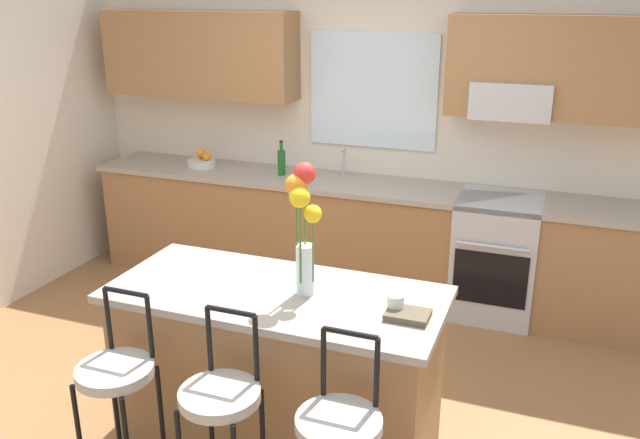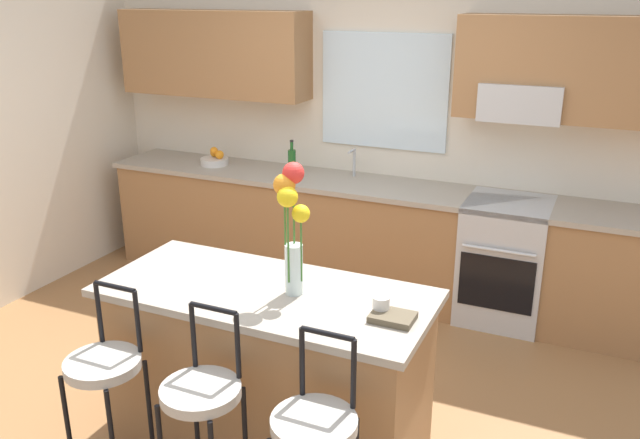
# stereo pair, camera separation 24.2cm
# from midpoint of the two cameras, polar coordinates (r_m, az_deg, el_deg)

# --- Properties ---
(ground_plane) EXTENTS (14.00, 14.00, 0.00)m
(ground_plane) POSITION_cam_midpoint_polar(r_m,az_deg,el_deg) (4.17, -2.77, -15.28)
(ground_plane) COLOR olive
(back_wall_assembly) EXTENTS (5.60, 0.50, 2.70)m
(back_wall_assembly) POSITION_cam_midpoint_polar(r_m,az_deg,el_deg) (5.34, 7.02, 9.90)
(back_wall_assembly) COLOR beige
(back_wall_assembly) RESTS_ON ground
(counter_run) EXTENTS (4.56, 0.64, 0.92)m
(counter_run) POSITION_cam_midpoint_polar(r_m,az_deg,el_deg) (5.35, 5.41, -1.59)
(counter_run) COLOR #996B42
(counter_run) RESTS_ON ground
(sink_faucet) EXTENTS (0.02, 0.13, 0.23)m
(sink_faucet) POSITION_cam_midpoint_polar(r_m,az_deg,el_deg) (5.36, 4.20, 5.16)
(sink_faucet) COLOR #B7BABC
(sink_faucet) RESTS_ON counter_run
(oven_range) EXTENTS (0.60, 0.64, 0.92)m
(oven_range) POSITION_cam_midpoint_polar(r_m,az_deg,el_deg) (5.11, 16.90, -3.45)
(oven_range) COLOR #B7BABC
(oven_range) RESTS_ON ground
(kitchen_island) EXTENTS (1.71, 0.77, 0.92)m
(kitchen_island) POSITION_cam_midpoint_polar(r_m,az_deg,el_deg) (3.58, -2.57, -12.70)
(kitchen_island) COLOR #996B42
(kitchen_island) RESTS_ON ground
(bar_stool_near) EXTENTS (0.36, 0.36, 1.04)m
(bar_stool_near) POSITION_cam_midpoint_polar(r_m,az_deg,el_deg) (3.35, -16.06, -12.61)
(bar_stool_near) COLOR black
(bar_stool_near) RESTS_ON ground
(bar_stool_middle) EXTENTS (0.36, 0.36, 1.04)m
(bar_stool_middle) POSITION_cam_midpoint_polar(r_m,az_deg,el_deg) (3.06, -7.83, -15.25)
(bar_stool_middle) COLOR black
(bar_stool_middle) RESTS_ON ground
(bar_stool_far) EXTENTS (0.36, 0.36, 1.04)m
(bar_stool_far) POSITION_cam_midpoint_polar(r_m,az_deg,el_deg) (2.85, 2.10, -17.96)
(bar_stool_far) COLOR black
(bar_stool_far) RESTS_ON ground
(flower_vase) EXTENTS (0.18, 0.17, 0.67)m
(flower_vase) POSITION_cam_midpoint_polar(r_m,az_deg,el_deg) (3.17, -0.28, 0.16)
(flower_vase) COLOR silver
(flower_vase) RESTS_ON kitchen_island
(mug_ceramic) EXTENTS (0.08, 0.08, 0.09)m
(mug_ceramic) POSITION_cam_midpoint_polar(r_m,az_deg,el_deg) (3.13, 7.52, -7.41)
(mug_ceramic) COLOR silver
(mug_ceramic) RESTS_ON kitchen_island
(cookbook) EXTENTS (0.20, 0.15, 0.03)m
(cookbook) POSITION_cam_midpoint_polar(r_m,az_deg,el_deg) (3.09, 8.54, -8.37)
(cookbook) COLOR brown
(cookbook) RESTS_ON kitchen_island
(fruit_bowl_oranges) EXTENTS (0.24, 0.24, 0.16)m
(fruit_bowl_oranges) POSITION_cam_midpoint_polar(r_m,az_deg,el_deg) (5.79, -7.87, 5.16)
(fruit_bowl_oranges) COLOR silver
(fruit_bowl_oranges) RESTS_ON counter_run
(bottle_olive_oil) EXTENTS (0.06, 0.06, 0.29)m
(bottle_olive_oil) POSITION_cam_midpoint_polar(r_m,az_deg,el_deg) (5.42, -1.16, 5.06)
(bottle_olive_oil) COLOR #1E5923
(bottle_olive_oil) RESTS_ON counter_run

